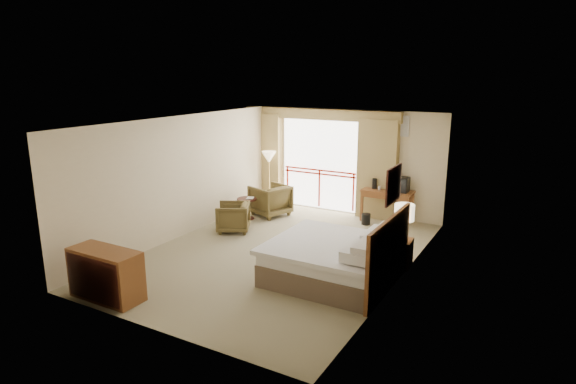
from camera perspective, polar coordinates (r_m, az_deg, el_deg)
The scene contains 29 objects.
floor at distance 9.95m, azimuth -0.92°, elevation -7.26°, with size 7.00×7.00×0.00m, color gray.
ceiling at distance 9.31m, azimuth -0.98°, elevation 8.41°, with size 7.00×7.00×0.00m, color white.
wall_back at distance 12.62m, azimuth 7.14°, elevation 3.60°, with size 5.00×5.00×0.00m, color beige.
wall_front at distance 6.88m, azimuth -15.94°, elevation -5.72°, with size 5.00×5.00×0.00m, color beige.
wall_left at distance 10.99m, azimuth -12.27°, elevation 1.83°, with size 7.00×7.00×0.00m, color beige.
wall_right at distance 8.59m, azimuth 13.60°, elevation -1.64°, with size 7.00×7.00×0.00m, color beige.
balcony_door at distance 12.95m, azimuth 3.81°, elevation 3.26°, with size 2.40×2.40×0.00m, color white.
balcony_railing at distance 13.01m, azimuth 3.74°, elevation 1.57°, with size 2.09×0.03×1.02m.
curtain_left at distance 13.61m, azimuth -2.71°, elevation 4.02°, with size 1.00×0.26×2.50m, color olive.
curtain_right at distance 12.21m, azimuth 10.54°, elevation 2.64°, with size 1.00×0.26×2.50m, color olive.
valance at distance 12.67m, azimuth 3.71°, elevation 9.20°, with size 4.40×0.22×0.28m, color olive.
hvac_vent at distance 12.02m, azimuth 13.01°, elevation 7.65°, with size 0.50×0.04×0.50m, color silver.
bed at distance 8.68m, azimuth 5.67°, elevation -7.92°, with size 2.13×2.06×0.97m.
headboard at distance 8.27m, azimuth 11.88°, elevation -7.27°, with size 0.06×2.10×1.30m, color brown.
framed_art at distance 7.92m, azimuth 12.39°, elevation 0.85°, with size 0.04×0.72×0.60m.
nightstand at distance 9.47m, azimuth 13.27°, elevation -7.05°, with size 0.37×0.44×0.53m, color brown.
table_lamp at distance 9.27m, azimuth 13.62°, elevation -2.44°, with size 0.37×0.37×0.66m.
phone at distance 9.24m, azimuth 12.81°, elevation -5.53°, with size 0.18×0.14×0.08m, color black.
desk at distance 12.12m, azimuth 11.77°, elevation -0.55°, with size 1.22×0.59×0.80m.
tv at distance 11.89m, azimuth 13.14°, elevation 0.87°, with size 0.40×0.32×0.37m.
coffee_maker at distance 12.10m, azimuth 10.19°, elevation 0.98°, with size 0.12×0.12×0.26m, color black.
cup at distance 12.03m, azimuth 10.77°, elevation 0.47°, with size 0.07×0.07×0.09m, color white.
wastebasket at distance 11.87m, azimuth 9.22°, elevation -3.19°, with size 0.21×0.21×0.27m, color black.
armchair_far at distance 12.54m, azimuth -2.10°, elevation -2.72°, with size 0.85×0.88×0.80m, color #493B1A.
armchair_near at distance 11.35m, azimuth -6.48°, elevation -4.62°, with size 0.72×0.74×0.67m, color #493B1A.
side_table at distance 12.12m, azimuth -4.90°, elevation -1.54°, with size 0.49×0.49×0.54m.
book at distance 12.08m, azimuth -4.92°, elevation -0.75°, with size 0.17×0.23×0.02m, color white.
floor_lamp at distance 13.06m, azimuth -2.27°, elevation 3.90°, with size 0.39×0.39×1.53m.
dresser at distance 8.46m, azimuth -20.79°, elevation -9.11°, with size 1.25×0.53×0.83m.
Camera 1 is at (4.70, -7.99, 3.61)m, focal length 30.00 mm.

